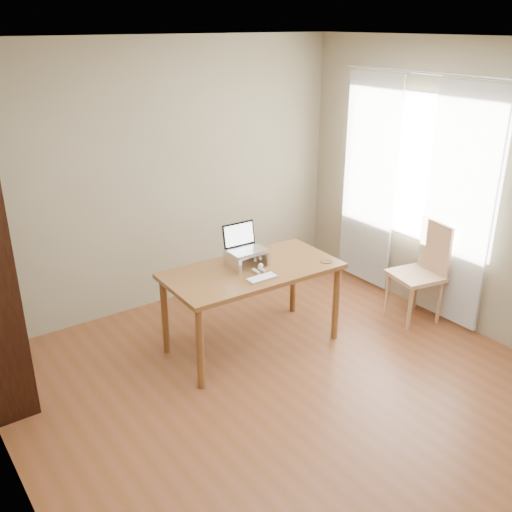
{
  "coord_description": "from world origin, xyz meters",
  "views": [
    {
      "loc": [
        -2.42,
        -2.67,
        2.71
      ],
      "look_at": [
        0.18,
        0.95,
        0.87
      ],
      "focal_mm": 40.0,
      "sensor_mm": 36.0,
      "label": 1
    }
  ],
  "objects_px": {
    "desk": "(252,278)",
    "laptop": "(243,243)",
    "keyboard": "(262,278)",
    "cat": "(245,258)",
    "chair": "(422,267)"
  },
  "relations": [
    {
      "from": "desk",
      "to": "chair",
      "type": "relative_size",
      "value": 1.57
    },
    {
      "from": "desk",
      "to": "laptop",
      "type": "xyz_separation_m",
      "value": [
        0.0,
        0.13,
        0.28
      ]
    },
    {
      "from": "laptop",
      "to": "chair",
      "type": "height_order",
      "value": "laptop"
    },
    {
      "from": "desk",
      "to": "laptop",
      "type": "bearing_deg",
      "value": 91.95
    },
    {
      "from": "cat",
      "to": "keyboard",
      "type": "bearing_deg",
      "value": -101.33
    },
    {
      "from": "desk",
      "to": "keyboard",
      "type": "xyz_separation_m",
      "value": [
        -0.06,
        -0.22,
        0.1
      ]
    },
    {
      "from": "laptop",
      "to": "cat",
      "type": "distance_m",
      "value": 0.13
    },
    {
      "from": "laptop",
      "to": "keyboard",
      "type": "distance_m",
      "value": 0.4
    },
    {
      "from": "keyboard",
      "to": "chair",
      "type": "relative_size",
      "value": 0.27
    },
    {
      "from": "desk",
      "to": "keyboard",
      "type": "bearing_deg",
      "value": -102.61
    },
    {
      "from": "keyboard",
      "to": "cat",
      "type": "xyz_separation_m",
      "value": [
        0.06,
        0.33,
        0.05
      ]
    },
    {
      "from": "laptop",
      "to": "chair",
      "type": "distance_m",
      "value": 1.79
    },
    {
      "from": "desk",
      "to": "laptop",
      "type": "distance_m",
      "value": 0.31
    },
    {
      "from": "desk",
      "to": "keyboard",
      "type": "distance_m",
      "value": 0.25
    },
    {
      "from": "chair",
      "to": "cat",
      "type": "bearing_deg",
      "value": 170.7
    }
  ]
}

